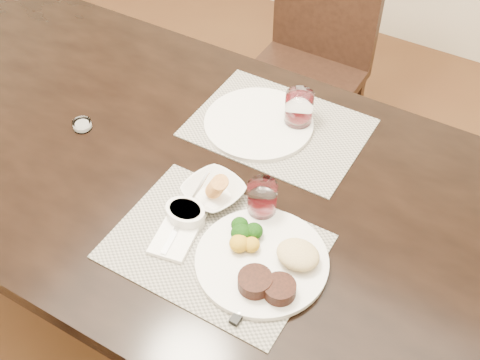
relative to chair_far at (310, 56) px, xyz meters
The scene contains 14 objects.
ground_plane 1.06m from the chair_far, 90.00° to the right, with size 4.50×4.50×0.00m, color #4A2A18.
dining_table 0.95m from the chair_far, 90.00° to the right, with size 2.00×1.00×0.75m.
chair_far is the anchor object (origin of this frame).
placemat_near 1.17m from the chair_far, 76.18° to the right, with size 0.46×0.34×0.00m, color gray.
placemat_far 0.76m from the chair_far, 73.00° to the right, with size 0.46×0.34×0.00m, color gray.
dinner_plate 1.20m from the chair_far, 69.97° to the right, with size 0.30×0.30×0.05m.
napkin_fork 1.17m from the chair_far, 80.81° to the right, with size 0.11×0.17×0.02m.
steak_knife 1.29m from the chair_far, 70.84° to the right, with size 0.02×0.23×0.01m.
cracker_bowl 1.04m from the chair_far, 78.98° to the right, with size 0.17×0.17×0.06m.
sauce_ramekin 1.13m from the chair_far, 80.85° to the right, with size 0.10×0.15×0.08m.
wine_glass_near 1.07m from the chair_far, 71.92° to the right, with size 0.07×0.07×0.10m.
far_plate 0.76m from the chair_far, 77.34° to the right, with size 0.30×0.30×0.01m, color silver.
wine_glass_far 0.75m from the chair_far, 68.95° to the right, with size 0.08×0.08×0.10m.
salt_cellar 1.02m from the chair_far, 104.88° to the right, with size 0.05×0.05×0.02m.
Camera 1 is at (0.74, -0.86, 1.84)m, focal length 45.00 mm.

